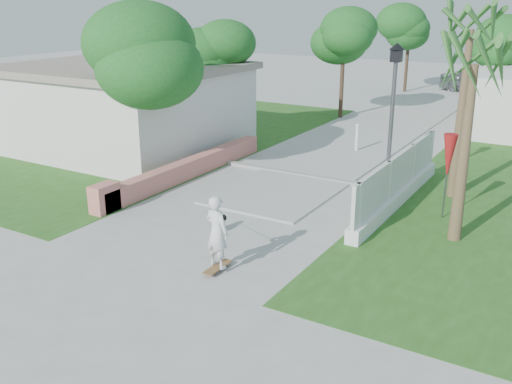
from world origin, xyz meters
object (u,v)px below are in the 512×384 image
Objects in this scene: parked_car at (476,81)px; bollard at (357,137)px; dog at (219,223)px; patio_umbrella at (449,157)px; skateboarder at (217,221)px; street_lamp at (392,116)px.

bollard is at bearing -169.65° from parked_car.
patio_umbrella is at bearing 40.39° from dog.
patio_umbrella is (4.60, -5.50, 1.10)m from bollard.
skateboarder is at bearing -167.19° from parked_car.
bollard is 9.33m from dog.
skateboarder is 4.04× the size of dog.
dog is 0.14× the size of parked_car.
street_lamp reaches higher than parked_car.
skateboarder is at bearing -57.16° from dog.
street_lamp reaches higher than skateboarder.
patio_umbrella is 0.93× the size of skateboarder.
dog is (-4.62, -3.83, -1.46)m from patio_umbrella.
dog is at bearing -168.56° from parked_car.
street_lamp reaches higher than bollard.
street_lamp reaches higher than patio_umbrella.
skateboarder reaches higher than dog.
patio_umbrella is (1.90, -1.00, -0.74)m from street_lamp.
patio_umbrella is 23.36m from parked_car.
dog is at bearing -47.29° from skateboarder.
dog is at bearing -140.34° from patio_umbrella.
patio_umbrella is at bearing -27.76° from street_lamp.
street_lamp is 1.80× the size of skateboarder.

